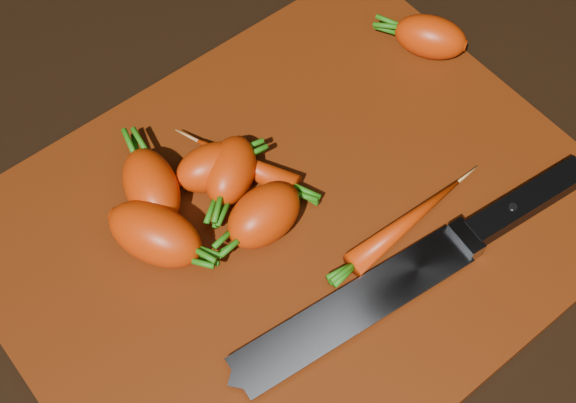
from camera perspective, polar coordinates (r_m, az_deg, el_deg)
ground at (r=0.70m, az=0.52°, el=-2.03°), size 2.00×2.00×0.01m
cutting_board at (r=0.69m, az=0.52°, el=-1.58°), size 0.50×0.40×0.01m
carrot_0 at (r=0.66m, az=-1.73°, el=-0.99°), size 0.07×0.05×0.05m
carrot_1 at (r=0.66m, az=-9.43°, el=-2.30°), size 0.08×0.10×0.05m
carrot_2 at (r=0.68m, az=-9.69°, el=1.06°), size 0.06×0.09×0.04m
carrot_3 at (r=0.69m, az=-4.12°, el=2.21°), size 0.08×0.07×0.04m
carrot_4 at (r=0.69m, az=-5.46°, el=2.44°), size 0.07×0.05×0.04m
carrot_5 at (r=0.79m, az=10.09°, el=11.45°), size 0.07×0.08×0.04m
carrot_6 at (r=0.68m, az=8.43°, el=-1.49°), size 0.12×0.03×0.02m
carrot_7 at (r=0.70m, az=-3.06°, el=2.64°), size 0.06×0.10×0.03m
knife at (r=0.65m, az=6.24°, el=-6.62°), size 0.35×0.07×0.02m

